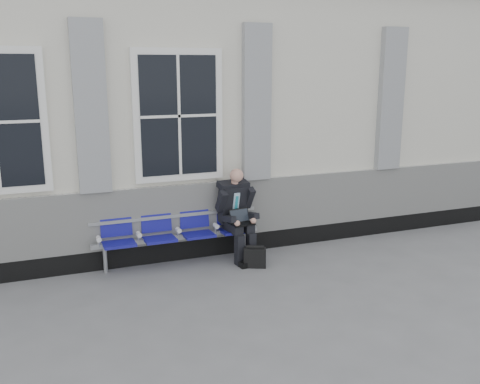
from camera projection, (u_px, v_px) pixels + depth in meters
name	position (u px, v px, depth m)	size (l,w,h in m)	color
ground	(185.00, 299.00, 6.98)	(70.00, 70.00, 0.00)	slate
station_building	(130.00, 108.00, 9.61)	(14.40, 4.40, 4.49)	beige
bench	(177.00, 229.00, 8.15)	(2.60, 0.47, 0.91)	#9EA0A3
businessman	(236.00, 211.00, 8.29)	(0.61, 0.82, 1.45)	black
briefcase	(255.00, 257.00, 8.06)	(0.36, 0.27, 0.34)	black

